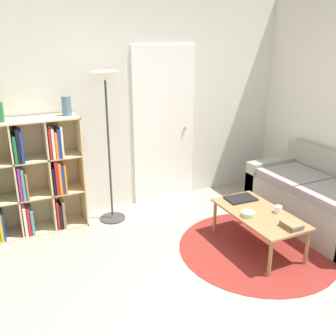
{
  "coord_description": "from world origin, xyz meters",
  "views": [
    {
      "loc": [
        -1.61,
        -1.8,
        2.09
      ],
      "look_at": [
        -0.08,
        1.35,
        0.85
      ],
      "focal_mm": 40.0,
      "sensor_mm": 36.0,
      "label": 1
    }
  ],
  "objects_px": {
    "couch": "(321,201)",
    "vase_on_shelf": "(67,106)",
    "laptop": "(241,199)",
    "bookshelf": "(28,179)",
    "coffee_table": "(259,216)",
    "cup": "(278,209)",
    "bowl": "(248,214)",
    "bottle_right": "(0,112)",
    "floor_lamp": "(106,102)"
  },
  "relations": [
    {
      "from": "coffee_table",
      "to": "bottle_right",
      "type": "bearing_deg",
      "value": 148.71
    },
    {
      "from": "bookshelf",
      "to": "coffee_table",
      "type": "distance_m",
      "value": 2.48
    },
    {
      "from": "bookshelf",
      "to": "cup",
      "type": "height_order",
      "value": "bookshelf"
    },
    {
      "from": "floor_lamp",
      "to": "laptop",
      "type": "bearing_deg",
      "value": -38.06
    },
    {
      "from": "coffee_table",
      "to": "bottle_right",
      "type": "relative_size",
      "value": 4.04
    },
    {
      "from": "couch",
      "to": "bottle_right",
      "type": "relative_size",
      "value": 6.48
    },
    {
      "from": "cup",
      "to": "vase_on_shelf",
      "type": "distance_m",
      "value": 2.46
    },
    {
      "from": "floor_lamp",
      "to": "coffee_table",
      "type": "bearing_deg",
      "value": -47.59
    },
    {
      "from": "bowl",
      "to": "bookshelf",
      "type": "bearing_deg",
      "value": 143.37
    },
    {
      "from": "laptop",
      "to": "vase_on_shelf",
      "type": "bearing_deg",
      "value": 146.84
    },
    {
      "from": "bottle_right",
      "to": "bowl",
      "type": "bearing_deg",
      "value": -33.54
    },
    {
      "from": "bookshelf",
      "to": "vase_on_shelf",
      "type": "relative_size",
      "value": 6.13
    },
    {
      "from": "floor_lamp",
      "to": "bowl",
      "type": "bearing_deg",
      "value": -52.02
    },
    {
      "from": "cup",
      "to": "floor_lamp",
      "type": "bearing_deg",
      "value": 134.29
    },
    {
      "from": "cup",
      "to": "bowl",
      "type": "bearing_deg",
      "value": 167.83
    },
    {
      "from": "couch",
      "to": "laptop",
      "type": "distance_m",
      "value": 0.99
    },
    {
      "from": "bowl",
      "to": "cup",
      "type": "bearing_deg",
      "value": -12.17
    },
    {
      "from": "couch",
      "to": "vase_on_shelf",
      "type": "relative_size",
      "value": 7.74
    },
    {
      "from": "bookshelf",
      "to": "bottle_right",
      "type": "bearing_deg",
      "value": -169.14
    },
    {
      "from": "laptop",
      "to": "vase_on_shelf",
      "type": "height_order",
      "value": "vase_on_shelf"
    },
    {
      "from": "cup",
      "to": "laptop",
      "type": "bearing_deg",
      "value": 108.35
    },
    {
      "from": "laptop",
      "to": "cup",
      "type": "bearing_deg",
      "value": -71.65
    },
    {
      "from": "couch",
      "to": "floor_lamp",
      "type": "bearing_deg",
      "value": 151.01
    },
    {
      "from": "vase_on_shelf",
      "to": "bottle_right",
      "type": "bearing_deg",
      "value": -177.5
    },
    {
      "from": "bottle_right",
      "to": "cup",
      "type": "bearing_deg",
      "value": -31.1
    },
    {
      "from": "floor_lamp",
      "to": "coffee_table",
      "type": "relative_size",
      "value": 1.73
    },
    {
      "from": "bottle_right",
      "to": "vase_on_shelf",
      "type": "height_order",
      "value": "bottle_right"
    },
    {
      "from": "bookshelf",
      "to": "couch",
      "type": "xyz_separation_m",
      "value": [
        3.02,
        -1.3,
        -0.33
      ]
    },
    {
      "from": "bookshelf",
      "to": "coffee_table",
      "type": "xyz_separation_m",
      "value": [
        2.04,
        -1.39,
        -0.26
      ]
    },
    {
      "from": "bookshelf",
      "to": "laptop",
      "type": "height_order",
      "value": "bookshelf"
    },
    {
      "from": "couch",
      "to": "cup",
      "type": "distance_m",
      "value": 0.83
    },
    {
      "from": "bookshelf",
      "to": "laptop",
      "type": "xyz_separation_m",
      "value": [
        2.07,
        -1.04,
        -0.21
      ]
    },
    {
      "from": "floor_lamp",
      "to": "couch",
      "type": "bearing_deg",
      "value": -28.99
    },
    {
      "from": "couch",
      "to": "bottle_right",
      "type": "bearing_deg",
      "value": 158.42
    },
    {
      "from": "bookshelf",
      "to": "floor_lamp",
      "type": "relative_size",
      "value": 0.74
    },
    {
      "from": "cup",
      "to": "bottle_right",
      "type": "relative_size",
      "value": 0.3
    },
    {
      "from": "bowl",
      "to": "bottle_right",
      "type": "relative_size",
      "value": 0.55
    },
    {
      "from": "bottle_right",
      "to": "vase_on_shelf",
      "type": "relative_size",
      "value": 1.19
    },
    {
      "from": "laptop",
      "to": "bowl",
      "type": "bearing_deg",
      "value": -115.55
    },
    {
      "from": "bookshelf",
      "to": "floor_lamp",
      "type": "height_order",
      "value": "floor_lamp"
    },
    {
      "from": "bowl",
      "to": "cup",
      "type": "distance_m",
      "value": 0.33
    },
    {
      "from": "laptop",
      "to": "cup",
      "type": "relative_size",
      "value": 4.47
    },
    {
      "from": "couch",
      "to": "bowl",
      "type": "bearing_deg",
      "value": -174.36
    },
    {
      "from": "bookshelf",
      "to": "bottle_right",
      "type": "xyz_separation_m",
      "value": [
        -0.18,
        -0.03,
        0.76
      ]
    },
    {
      "from": "couch",
      "to": "bottle_right",
      "type": "xyz_separation_m",
      "value": [
        -3.19,
        1.26,
        1.09
      ]
    },
    {
      "from": "floor_lamp",
      "to": "bowl",
      "type": "height_order",
      "value": "floor_lamp"
    },
    {
      "from": "coffee_table",
      "to": "vase_on_shelf",
      "type": "height_order",
      "value": "vase_on_shelf"
    },
    {
      "from": "couch",
      "to": "vase_on_shelf",
      "type": "distance_m",
      "value": 3.05
    },
    {
      "from": "coffee_table",
      "to": "bottle_right",
      "type": "xyz_separation_m",
      "value": [
        -2.22,
        1.35,
        1.02
      ]
    },
    {
      "from": "laptop",
      "to": "cup",
      "type": "height_order",
      "value": "cup"
    }
  ]
}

